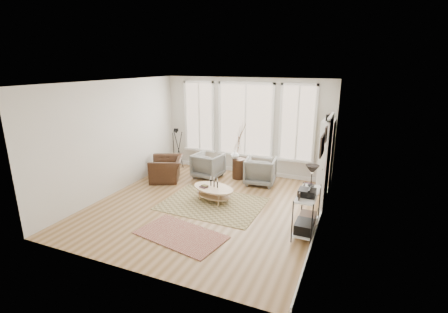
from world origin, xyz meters
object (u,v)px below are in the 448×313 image
at_px(bookcase, 326,155).
at_px(armchair_right, 260,171).
at_px(accent_chair, 167,169).
at_px(low_shelf, 307,208).
at_px(side_table, 239,152).
at_px(coffee_table, 213,190).
at_px(armchair_left, 208,165).

height_order(bookcase, armchair_right, bookcase).
xyz_separation_m(bookcase, accent_chair, (-4.31, -1.02, -0.62)).
relative_size(bookcase, armchair_right, 2.46).
relative_size(low_shelf, accent_chair, 1.28).
distance_m(bookcase, side_table, 2.42).
bearing_deg(accent_chair, side_table, 91.59).
bearing_deg(bookcase, low_shelf, -91.28).
relative_size(coffee_table, side_table, 0.76).
bearing_deg(side_table, low_shelf, -46.05).
bearing_deg(accent_chair, bookcase, 78.32).
bearing_deg(accent_chair, coffee_table, 40.89).
xyz_separation_m(armchair_left, armchair_right, (1.59, 0.07, 0.01)).
distance_m(armchair_left, armchair_right, 1.60).
bearing_deg(accent_chair, armchair_left, 98.65).
distance_m(armchair_right, accent_chair, 2.72).
xyz_separation_m(armchair_left, accent_chair, (-1.02, -0.68, -0.04)).
xyz_separation_m(coffee_table, armchair_right, (0.73, 1.60, 0.11)).
bearing_deg(coffee_table, bookcase, 37.57).
relative_size(armchair_left, accent_chair, 0.79).
xyz_separation_m(low_shelf, armchair_right, (-1.64, 2.25, -0.13)).
relative_size(bookcase, armchair_left, 2.55).
xyz_separation_m(armchair_left, side_table, (0.88, 0.27, 0.43)).
relative_size(low_shelf, armchair_left, 1.62).
height_order(coffee_table, armchair_right, armchair_right).
bearing_deg(armchair_left, accent_chair, 39.66).
relative_size(bookcase, coffee_table, 1.63).
height_order(bookcase, low_shelf, bookcase).
distance_m(bookcase, coffee_table, 3.13).
bearing_deg(low_shelf, side_table, 133.95).
relative_size(bookcase, low_shelf, 1.58).
bearing_deg(armchair_right, side_table, -22.08).
bearing_deg(bookcase, armchair_left, -174.06).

